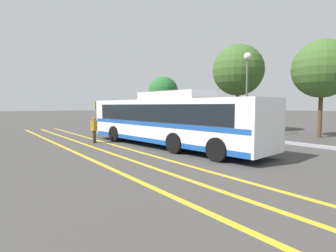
# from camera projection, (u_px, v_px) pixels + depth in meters

# --- Properties ---
(ground_plane) EXTENTS (220.00, 220.00, 0.00)m
(ground_plane) POSITION_uv_depth(u_px,v_px,m) (165.00, 144.00, 15.57)
(ground_plane) COLOR #423F3D
(lane_strip_0) EXTENTS (31.94, 0.20, 0.01)m
(lane_strip_0) POSITION_uv_depth(u_px,v_px,m) (134.00, 150.00, 13.38)
(lane_strip_0) COLOR gold
(lane_strip_0) RESTS_ON ground_plane
(lane_strip_1) EXTENTS (31.94, 0.20, 0.01)m
(lane_strip_1) POSITION_uv_depth(u_px,v_px,m) (110.00, 153.00, 12.62)
(lane_strip_1) COLOR gold
(lane_strip_1) RESTS_ON ground_plane
(lane_strip_2) EXTENTS (31.94, 0.20, 0.01)m
(lane_strip_2) POSITION_uv_depth(u_px,v_px,m) (84.00, 156.00, 11.84)
(lane_strip_2) COLOR gold
(lane_strip_2) RESTS_ON ground_plane
(curb_strip) EXTENTS (39.94, 0.36, 0.15)m
(curb_strip) POSITION_uv_depth(u_px,v_px,m) (240.00, 137.00, 18.45)
(curb_strip) COLOR #99999E
(curb_strip) RESTS_ON ground_plane
(transit_bus) EXTENTS (12.41, 3.68, 3.04)m
(transit_bus) POSITION_uv_depth(u_px,v_px,m) (168.00, 120.00, 14.55)
(transit_bus) COLOR white
(transit_bus) RESTS_ON ground_plane
(parked_car_0) EXTENTS (4.60, 2.06, 1.24)m
(parked_car_0) POSITION_uv_depth(u_px,v_px,m) (145.00, 122.00, 26.27)
(parked_car_0) COLOR maroon
(parked_car_0) RESTS_ON ground_plane
(parked_car_1) EXTENTS (4.35, 1.95, 1.42)m
(parked_car_1) POSITION_uv_depth(u_px,v_px,m) (187.00, 125.00, 21.68)
(parked_car_1) COLOR olive
(parked_car_1) RESTS_ON ground_plane
(pedestrian_0) EXTENTS (0.43, 0.47, 1.59)m
(pedestrian_0) POSITION_uv_depth(u_px,v_px,m) (94.00, 128.00, 15.97)
(pedestrian_0) COLOR brown
(pedestrian_0) RESTS_ON ground_plane
(bus_stop_sign) EXTENTS (0.07, 0.40, 2.61)m
(bus_stop_sign) POSITION_uv_depth(u_px,v_px,m) (97.00, 114.00, 19.16)
(bus_stop_sign) COLOR #59595E
(bus_stop_sign) RESTS_ON ground_plane
(street_lamp) EXTENTS (0.55, 0.55, 6.20)m
(street_lamp) POSITION_uv_depth(u_px,v_px,m) (247.00, 73.00, 19.44)
(street_lamp) COLOR #59595E
(street_lamp) RESTS_ON ground_plane
(tree_0) EXTENTS (4.53, 4.53, 7.70)m
(tree_0) POSITION_uv_depth(u_px,v_px,m) (238.00, 70.00, 23.34)
(tree_0) COLOR #513823
(tree_0) RESTS_ON ground_plane
(tree_1) EXTENTS (3.44, 3.44, 5.63)m
(tree_1) POSITION_uv_depth(u_px,v_px,m) (163.00, 92.00, 30.28)
(tree_1) COLOR #513823
(tree_1) RESTS_ON ground_plane
(tree_2) EXTENTS (4.08, 4.08, 6.93)m
(tree_2) POSITION_uv_depth(u_px,v_px,m) (322.00, 69.00, 18.50)
(tree_2) COLOR #513823
(tree_2) RESTS_ON ground_plane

